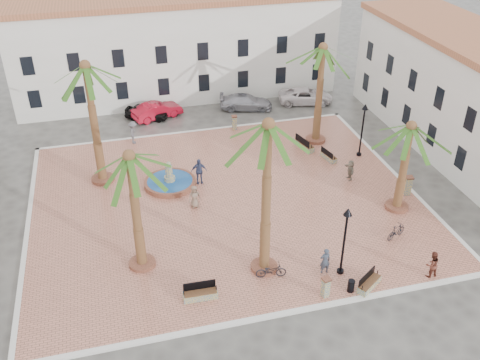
{
  "coord_description": "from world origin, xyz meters",
  "views": [
    {
      "loc": [
        -6.82,
        -29.75,
        20.71
      ],
      "look_at": [
        1.0,
        0.0,
        1.6
      ],
      "focal_mm": 40.0,
      "sensor_mm": 36.0,
      "label": 1
    }
  ],
  "objects": [
    {
      "name": "ground",
      "position": [
        0.0,
        0.0,
        0.0
      ],
      "size": [
        120.0,
        120.0,
        0.0
      ],
      "primitive_type": "plane",
      "color": "#56544F",
      "rests_on": "ground"
    },
    {
      "name": "plaza",
      "position": [
        0.0,
        0.0,
        0.07
      ],
      "size": [
        26.0,
        22.0,
        0.15
      ],
      "primitive_type": "cube",
      "color": "#C0745D",
      "rests_on": "ground"
    },
    {
      "name": "kerb_n",
      "position": [
        0.0,
        11.0,
        0.08
      ],
      "size": [
        26.3,
        0.3,
        0.16
      ],
      "primitive_type": "cube",
      "color": "silver",
      "rests_on": "ground"
    },
    {
      "name": "kerb_s",
      "position": [
        0.0,
        -11.0,
        0.08
      ],
      "size": [
        26.3,
        0.3,
        0.16
      ],
      "primitive_type": "cube",
      "color": "silver",
      "rests_on": "ground"
    },
    {
      "name": "kerb_e",
      "position": [
        13.0,
        0.0,
        0.08
      ],
      "size": [
        0.3,
        22.3,
        0.16
      ],
      "primitive_type": "cube",
      "color": "silver",
      "rests_on": "ground"
    },
    {
      "name": "kerb_w",
      "position": [
        -13.0,
        0.0,
        0.08
      ],
      "size": [
        0.3,
        22.3,
        0.16
      ],
      "primitive_type": "cube",
      "color": "silver",
      "rests_on": "ground"
    },
    {
      "name": "building_north",
      "position": [
        -0.0,
        19.99,
        4.77
      ],
      "size": [
        30.4,
        7.4,
        9.5
      ],
      "color": "white",
      "rests_on": "ground"
    },
    {
      "name": "building_east",
      "position": [
        19.99,
        2.0,
        4.52
      ],
      "size": [
        7.4,
        26.4,
        9.0
      ],
      "rotation": [
        0.0,
        0.0,
        1.57
      ],
      "color": "white",
      "rests_on": "ground"
    },
    {
      "name": "fountain",
      "position": [
        -3.44,
        2.9,
        0.41
      ],
      "size": [
        3.7,
        3.7,
        1.91
      ],
      "color": "brown",
      "rests_on": "plaza"
    },
    {
      "name": "palm_nw",
      "position": [
        -8.07,
        4.77,
        7.93
      ],
      "size": [
        5.36,
        5.36,
        9.08
      ],
      "color": "brown",
      "rests_on": "plaza"
    },
    {
      "name": "palm_sw",
      "position": [
        -6.26,
        -5.31,
        6.56
      ],
      "size": [
        4.98,
        4.98,
        7.58
      ],
      "color": "brown",
      "rests_on": "plaza"
    },
    {
      "name": "palm_s",
      "position": [
        0.49,
        -7.41,
        8.4
      ],
      "size": [
        5.03,
        5.03,
        9.51
      ],
      "color": "brown",
      "rests_on": "plaza"
    },
    {
      "name": "palm_e",
      "position": [
        10.89,
        -3.83,
        5.45
      ],
      "size": [
        5.02,
        5.02,
        6.44
      ],
      "color": "brown",
      "rests_on": "plaza"
    },
    {
      "name": "palm_ne",
      "position": [
        9.22,
        6.67,
        7.16
      ],
      "size": [
        5.24,
        5.24,
        8.26
      ],
      "color": "brown",
      "rests_on": "plaza"
    },
    {
      "name": "bench_s",
      "position": [
        -3.53,
        -8.85,
        0.43
      ],
      "size": [
        1.87,
        0.62,
        0.98
      ],
      "rotation": [
        0.0,
        0.0,
        -0.03
      ],
      "color": "gray",
      "rests_on": "plaza"
    },
    {
      "name": "bench_se",
      "position": [
        5.6,
        -10.38,
        0.41
      ],
      "size": [
        1.75,
        1.41,
        0.92
      ],
      "rotation": [
        0.0,
        0.0,
        0.59
      ],
      "color": "gray",
      "rests_on": "plaza"
    },
    {
      "name": "bench_e",
      "position": [
        9.02,
        3.48,
        0.39
      ],
      "size": [
        0.83,
        1.69,
        0.85
      ],
      "rotation": [
        0.0,
        0.0,
        1.79
      ],
      "color": "gray",
      "rests_on": "plaza"
    },
    {
      "name": "bench_ne",
      "position": [
        7.82,
        5.61,
        0.44
      ],
      "size": [
        1.07,
        2.06,
        1.04
      ],
      "rotation": [
        0.0,
        0.0,
        1.82
      ],
      "color": "gray",
      "rests_on": "plaza"
    },
    {
      "name": "lamppost_s",
      "position": [
        4.59,
        -8.85,
        3.16
      ],
      "size": [
        0.48,
        0.48,
        4.45
      ],
      "color": "black",
      "rests_on": "plaza"
    },
    {
      "name": "lamppost_e",
      "position": [
        11.62,
        3.48,
        3.11
      ],
      "size": [
        0.47,
        0.47,
        4.37
      ],
      "color": "black",
      "rests_on": "plaza"
    },
    {
      "name": "bollard_se",
      "position": [
        3.0,
        -10.4,
        0.8
      ],
      "size": [
        0.53,
        0.53,
        1.26
      ],
      "rotation": [
        0.0,
        0.0,
        0.21
      ],
      "color": "gray",
      "rests_on": "plaza"
    },
    {
      "name": "bollard_n",
      "position": [
        3.23,
        10.4,
        0.81
      ],
      "size": [
        0.5,
        0.5,
        1.27
      ],
      "rotation": [
        0.0,
        0.0,
        -0.1
      ],
      "color": "gray",
      "rests_on": "plaza"
    },
    {
      "name": "bollard_e",
      "position": [
        12.4,
        -2.51,
        0.89
      ],
      "size": [
        0.6,
        0.6,
        1.42
      ],
      "rotation": [
        0.0,
        0.0,
        -0.2
      ],
      "color": "gray",
      "rests_on": "plaza"
    },
    {
      "name": "litter_bin",
      "position": [
        4.51,
        -10.4,
        0.52
      ],
      "size": [
        0.38,
        0.38,
        0.74
      ],
      "primitive_type": "cylinder",
      "color": "black",
      "rests_on": "plaza"
    },
    {
      "name": "cyclist_a",
      "position": [
        3.69,
        -8.62,
        1.0
      ],
      "size": [
        0.62,
        0.41,
        1.69
      ],
      "primitive_type": "imported",
      "rotation": [
        0.0,
        0.0,
        3.14
      ],
      "color": "#343D4C",
      "rests_on": "plaza"
    },
    {
      "name": "bicycle_a",
      "position": [
        0.64,
        -8.21,
        0.61
      ],
      "size": [
        1.81,
        0.86,
        0.91
      ],
      "primitive_type": "imported",
      "rotation": [
        0.0,
        0.0,
        1.42
      ],
      "color": "black",
      "rests_on": "plaza"
    },
    {
      "name": "cyclist_b",
      "position": [
        9.35,
        -10.4,
        0.99
      ],
      "size": [
        0.84,
        0.67,
        1.67
      ],
      "primitive_type": "imported",
      "rotation": [
        0.0,
        0.0,
        3.19
      ],
      "color": "#5B281D",
      "rests_on": "plaza"
    },
    {
      "name": "bicycle_b",
      "position": [
        9.21,
        -6.75,
        0.63
      ],
      "size": [
        1.64,
        1.04,
        0.95
      ],
      "primitive_type": "imported",
      "rotation": [
        0.0,
        0.0,
        1.97
      ],
      "color": "black",
      "rests_on": "plaza"
    },
    {
      "name": "pedestrian_fountain_a",
      "position": [
        -2.22,
        -0.27,
        0.96
      ],
      "size": [
        0.82,
        0.56,
        1.61
      ],
      "primitive_type": "imported",
      "rotation": [
        0.0,
        0.0,
        0.06
      ],
      "color": "#7D6655",
      "rests_on": "plaza"
    },
    {
      "name": "pedestrian_fountain_b",
      "position": [
        -1.34,
        2.64,
        1.13
      ],
      "size": [
        1.17,
        0.54,
        1.96
      ],
      "primitive_type": "imported",
      "rotation": [
        0.0,
        0.0,
        -0.06
      ],
      "color": "#343E61",
      "rests_on": "plaza"
    },
    {
      "name": "pedestrian_north",
      "position": [
        -5.33,
        10.06,
        1.1
      ],
      "size": [
        0.92,
        1.34,
        1.9
      ],
      "primitive_type": "imported",
      "rotation": [
        0.0,
        0.0,
        1.39
      ],
      "color": "#57565B",
      "rests_on": "plaza"
    },
    {
      "name": "pedestrian_east",
      "position": [
        9.36,
        0.36,
        0.92
      ],
      "size": [
        0.53,
        1.46,
        1.55
      ],
      "primitive_type": "imported",
      "rotation": [
        0.0,
        0.0,
        -1.62
      ],
      "color": "#756A58",
      "rests_on": "plaza"
    },
    {
      "name": "car_black",
      "position": [
        -3.76,
        14.82,
        0.66
      ],
      "size": [
        4.17,
        2.97,
        1.32
      ],
      "primitive_type": "imported",
      "rotation": [
        0.0,
        0.0,
        1.16
      ],
      "color": "black",
      "rests_on": "ground"
    },
    {
      "name": "car_red",
      "position": [
        -2.84,
        14.69,
        0.75
      ],
      "size": [
        4.79,
        3.0,
        1.49
      ],
      "primitive_type": "imported",
      "rotation": [
        0.0,
        0.0,
        1.91
      ],
      "color": "#A80D21",
      "rests_on": "ground"
    },
    {
      "name": "car_silver",
      "position": [
        5.39,
        14.56,
        0.7
      ],
      "size": [
        5.18,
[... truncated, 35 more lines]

